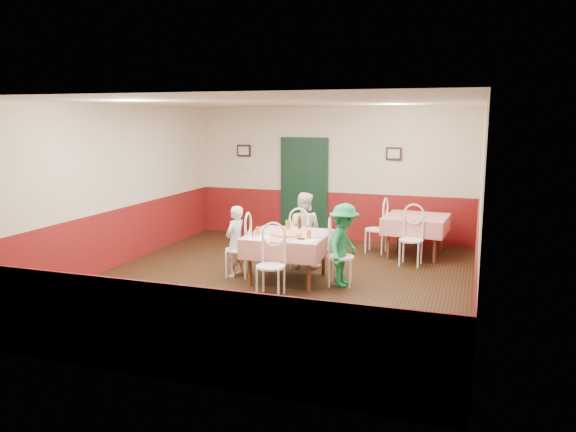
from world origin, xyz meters
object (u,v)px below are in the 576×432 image
(chair_second_b, at_px, (411,240))
(diner_right, at_px, (344,245))
(chair_near, at_px, (271,267))
(chair_far, at_px, (303,242))
(diner_far, at_px, (303,230))
(second_table, at_px, (416,236))
(glass_c, at_px, (288,225))
(glass_a, at_px, (258,231))
(chair_second_a, at_px, (376,230))
(pizza, at_px, (286,234))
(chair_left, at_px, (238,249))
(main_table, at_px, (288,258))
(wallet, at_px, (301,239))
(chair_right, at_px, (341,257))
(diner_left, at_px, (235,241))
(beer_bottle, at_px, (300,223))

(chair_second_b, height_order, diner_right, diner_right)
(chair_near, bearing_deg, chair_far, 87.17)
(diner_far, bearing_deg, diner_right, 137.93)
(chair_far, relative_size, diner_right, 0.70)
(second_table, xyz_separation_m, glass_c, (-1.87, -1.97, 0.46))
(second_table, distance_m, chair_second_b, 0.75)
(diner_right, bearing_deg, glass_a, 107.75)
(glass_c, relative_size, diner_right, 0.11)
(chair_second_a, height_order, pizza, chair_second_a)
(chair_left, bearing_deg, pizza, 79.17)
(second_table, height_order, diner_right, diner_right)
(second_table, bearing_deg, glass_a, -129.75)
(main_table, xyz_separation_m, glass_c, (-0.13, 0.38, 0.46))
(wallet, bearing_deg, pizza, 141.72)
(diner_far, relative_size, diner_right, 1.02)
(chair_far, bearing_deg, wallet, 109.65)
(wallet, bearing_deg, chair_right, 30.26)
(chair_second_b, distance_m, diner_far, 1.91)
(chair_second_a, xyz_separation_m, wallet, (-0.68, -2.66, 0.32))
(diner_far, bearing_deg, glass_a, 72.54)
(diner_right, bearing_deg, wallet, 126.05)
(diner_far, bearing_deg, second_table, -139.29)
(chair_second_b, height_order, wallet, chair_second_b)
(diner_left, bearing_deg, glass_a, 76.95)
(diner_left, relative_size, diner_right, 0.91)
(chair_near, height_order, diner_left, diner_left)
(chair_second_a, relative_size, diner_left, 0.77)
(chair_left, xyz_separation_m, diner_right, (1.75, 0.05, 0.19))
(chair_right, bearing_deg, diner_left, 81.26)
(main_table, distance_m, chair_near, 0.85)
(glass_c, xyz_separation_m, diner_right, (1.03, -0.36, -0.19))
(wallet, xyz_separation_m, diner_right, (0.59, 0.33, -0.13))
(chair_second_a, bearing_deg, wallet, -9.98)
(chair_far, height_order, pizza, chair_far)
(second_table, bearing_deg, diner_left, -138.04)
(chair_left, distance_m, diner_far, 1.25)
(beer_bottle, distance_m, diner_far, 0.54)
(chair_second_a, bearing_deg, pizza, -17.93)
(chair_left, bearing_deg, diner_left, -95.77)
(chair_second_b, distance_m, diner_right, 1.79)
(chair_near, bearing_deg, chair_second_b, 50.54)
(main_table, relative_size, glass_a, 9.31)
(second_table, relative_size, chair_right, 1.24)
(chair_second_b, bearing_deg, diner_left, -144.12)
(chair_far, bearing_deg, chair_second_a, -120.69)
(main_table, xyz_separation_m, glass_a, (-0.41, -0.24, 0.45))
(glass_a, relative_size, diner_left, 0.11)
(chair_second_b, relative_size, beer_bottle, 4.25)
(beer_bottle, height_order, diner_left, diner_left)
(chair_near, xyz_separation_m, wallet, (0.29, 0.54, 0.32))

